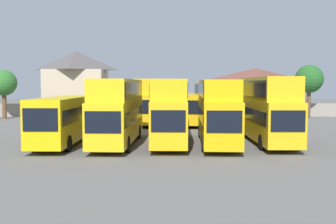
{
  "coord_description": "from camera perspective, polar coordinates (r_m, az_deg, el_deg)",
  "views": [
    {
      "loc": [
        -0.45,
        -29.5,
        4.51
      ],
      "look_at": [
        0.0,
        3.0,
        2.18
      ],
      "focal_mm": 42.09,
      "sensor_mm": 36.0,
      "label": 1
    }
  ],
  "objects": [
    {
      "name": "tree_left_of_lot",
      "position": [
        55.65,
        19.77,
        4.46
      ],
      "size": [
        3.71,
        3.71,
        7.01
      ],
      "color": "brown",
      "rests_on": "ground"
    },
    {
      "name": "bus_6",
      "position": [
        44.82,
        -7.02,
        0.7
      ],
      "size": [
        2.96,
        11.31,
        3.26
      ],
      "rotation": [
        0.0,
        0.0,
        -1.54
      ],
      "color": "yellow",
      "rests_on": "ground"
    },
    {
      "name": "bus_4",
      "position": [
        29.67,
        7.12,
        0.57
      ],
      "size": [
        3.12,
        11.33,
        4.78
      ],
      "rotation": [
        0.0,
        0.0,
        -1.63
      ],
      "color": "#E9B40E",
      "rests_on": "ground"
    },
    {
      "name": "bus_3",
      "position": [
        29.64,
        0.21,
        0.65
      ],
      "size": [
        2.76,
        10.91,
        4.83
      ],
      "rotation": [
        0.0,
        0.0,
        -1.6
      ],
      "color": "yellow",
      "rests_on": "ground"
    },
    {
      "name": "depot_boundary_wall",
      "position": [
        54.24,
        -0.32,
        0.29
      ],
      "size": [
        56.0,
        0.5,
        1.8
      ],
      "primitive_type": "cube",
      "color": "gray",
      "rests_on": "ground"
    },
    {
      "name": "bus_7",
      "position": [
        44.28,
        -3.32,
        1.92
      ],
      "size": [
        2.99,
        10.43,
        5.02
      ],
      "rotation": [
        0.0,
        0.0,
        -1.52
      ],
      "color": "yellow",
      "rests_on": "ground"
    },
    {
      "name": "bus_5",
      "position": [
        30.79,
        14.15,
        0.82
      ],
      "size": [
        2.72,
        10.74,
        4.99
      ],
      "rotation": [
        0.0,
        0.0,
        -1.59
      ],
      "color": "gold",
      "rests_on": "ground"
    },
    {
      "name": "house_terrace_centre",
      "position": [
        62.05,
        12.54,
        3.1
      ],
      "size": [
        10.98,
        7.01,
        6.91
      ],
      "color": "#9E7A60",
      "rests_on": "ground"
    },
    {
      "name": "ground",
      "position": [
        47.71,
        -0.25,
        -1.32
      ],
      "size": [
        140.0,
        140.0,
        0.0
      ],
      "primitive_type": "plane",
      "color": "#605E5B"
    },
    {
      "name": "bus_8",
      "position": [
        44.51,
        2.7,
        0.76
      ],
      "size": [
        2.82,
        11.88,
        3.35
      ],
      "rotation": [
        0.0,
        0.0,
        -1.55
      ],
      "color": "gold",
      "rests_on": "ground"
    },
    {
      "name": "bus_1",
      "position": [
        30.24,
        -14.84,
        -0.79
      ],
      "size": [
        2.76,
        10.5,
        3.52
      ],
      "rotation": [
        0.0,
        0.0,
        -1.6
      ],
      "color": "yellow",
      "rests_on": "ground"
    },
    {
      "name": "tree_behind_wall",
      "position": [
        55.07,
        -22.69,
        3.83
      ],
      "size": [
        3.33,
        3.33,
        6.3
      ],
      "color": "brown",
      "rests_on": "ground"
    },
    {
      "name": "bus_2",
      "position": [
        29.44,
        -7.27,
        0.6
      ],
      "size": [
        3.1,
        10.93,
        4.83
      ],
      "rotation": [
        0.0,
        0.0,
        -1.62
      ],
      "color": "yellow",
      "rests_on": "ground"
    },
    {
      "name": "house_terrace_left",
      "position": [
        61.57,
        -13.08,
        4.28
      ],
      "size": [
        9.04,
        7.85,
        9.43
      ],
      "color": "#C6B293",
      "rests_on": "ground"
    },
    {
      "name": "bus_9",
      "position": [
        44.71,
        6.34,
        1.7
      ],
      "size": [
        3.04,
        11.06,
        4.69
      ],
      "rotation": [
        0.0,
        0.0,
        -1.52
      ],
      "color": "yellow",
      "rests_on": "ground"
    }
  ]
}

